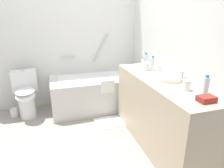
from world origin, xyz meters
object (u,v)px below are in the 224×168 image
water_bottle_0 (146,60)px  drinking_glass_0 (144,63)px  bath_mat (114,122)px  drinking_glass_3 (147,66)px  toilet (26,94)px  bathtub (97,91)px  sink_faucet (182,75)px  drinking_glass_1 (187,85)px  water_bottle_1 (153,64)px  water_bottle_2 (206,86)px  amenity_basket (206,99)px  toilet_paper_roll (14,113)px  sink_basin (168,78)px  drinking_glass_2 (159,69)px

water_bottle_0 → drinking_glass_0: (0.02, 0.10, -0.05)m
drinking_glass_0 → bath_mat: 0.98m
water_bottle_0 → drinking_glass_3: (-0.06, -0.16, -0.04)m
toilet → bathtub: bearing=84.7°
sink_faucet → drinking_glass_3: 0.49m
drinking_glass_1 → bath_mat: (-0.40, 1.01, -0.88)m
water_bottle_1 → drinking_glass_1: bearing=-92.8°
water_bottle_0 → water_bottle_2: (0.03, -1.11, -0.00)m
amenity_basket → toilet_paper_roll: amenity_basket is taller
drinking_glass_0 → bathtub: bearing=136.2°
toilet → bath_mat: bearing=60.0°
water_bottle_0 → water_bottle_1: water_bottle_0 is taller
water_bottle_1 → water_bottle_2: 0.91m
sink_faucet → drinking_glass_1: size_ratio=1.54×
water_bottle_2 → drinking_glass_1: (-0.06, 0.17, -0.04)m
sink_basin → water_bottle_0: (0.03, 0.60, 0.07)m
drinking_glass_2 → water_bottle_1: bearing=92.4°
bathtub → drinking_glass_2: bearing=-60.7°
toilet_paper_roll → drinking_glass_0: bearing=-17.6°
water_bottle_0 → toilet_paper_roll: size_ratio=1.49×
water_bottle_0 → drinking_glass_3: 0.18m
sink_basin → drinking_glass_3: 0.44m
drinking_glass_3 → drinking_glass_2: bearing=-68.9°
sink_basin → amenity_basket: (-0.02, -0.61, 0.00)m
water_bottle_0 → sink_faucet: bearing=-75.6°
drinking_glass_1 → drinking_glass_2: 0.59m
water_bottle_1 → water_bottle_2: bearing=-88.6°
toilet → drinking_glass_1: drinking_glass_1 is taller
water_bottle_1 → amenity_basket: 1.02m
water_bottle_1 → drinking_glass_3: bearing=153.6°
sink_basin → amenity_basket: size_ratio=2.15×
bathtub → bath_mat: bearing=-78.3°
drinking_glass_0 → drinking_glass_3: 0.27m
sink_faucet → bathtub: bearing=119.4°
water_bottle_1 → drinking_glass_3: 0.08m
bath_mat → bathtub: bearing=101.7°
bathtub → water_bottle_0: bearing=-49.7°
amenity_basket → bath_mat: amenity_basket is taller
drinking_glass_1 → bath_mat: size_ratio=0.18×
water_bottle_1 → toilet_paper_roll: 2.25m
bathtub → toilet: bathtub is taller
water_bottle_2 → drinking_glass_0: (-0.00, 1.21, -0.05)m
sink_basin → water_bottle_2: (0.05, -0.51, 0.07)m
drinking_glass_1 → drinking_glass_0: bearing=87.0°
sink_basin → water_bottle_2: size_ratio=1.55×
bath_mat → toilet_paper_roll: bearing=156.5°
sink_basin → sink_faucet: (0.18, 0.00, 0.01)m
toilet → toilet_paper_roll: (-0.21, 0.03, -0.30)m
drinking_glass_2 → drinking_glass_3: 0.20m
drinking_glass_3 → drinking_glass_0: bearing=72.0°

